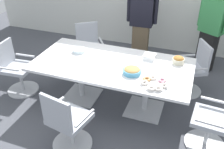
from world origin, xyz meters
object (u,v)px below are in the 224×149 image
napkin_pile (149,57)px  conference_table (112,70)px  office_chair_4 (16,70)px  office_chair_1 (215,123)px  person_standing_0 (142,22)px  office_chair_0 (67,124)px  snack_bowl_pretzels (178,60)px  person_standing_1 (211,29)px  snack_bowl_cookies (132,71)px  office_chair_3 (89,49)px  donut_platter (154,84)px  plate_stack (79,50)px  office_chair_2 (192,71)px

napkin_pile → conference_table: bearing=-145.7°
conference_table → office_chair_4: bearing=-172.9°
office_chair_1 → person_standing_0: (-1.49, 2.01, 0.48)m
office_chair_0 → snack_bowl_pretzels: office_chair_0 is taller
person_standing_0 → snack_bowl_pretzels: person_standing_0 is taller
office_chair_0 → person_standing_0: person_standing_0 is taller
person_standing_1 → snack_bowl_cookies: size_ratio=6.51×
napkin_pile → office_chair_3: bearing=155.1°
office_chair_1 → donut_platter: (-0.83, 0.09, 0.36)m
conference_table → person_standing_1: 2.19m
office_chair_1 → conference_table: bearing=79.0°
office_chair_3 → plate_stack: 0.88m
conference_table → snack_bowl_pretzels: size_ratio=13.34×
office_chair_2 → office_chair_4: size_ratio=1.00×
person_standing_1 → office_chair_3: bearing=49.5°
office_chair_1 → office_chair_4: bearing=90.8°
person_standing_0 → person_standing_1: 1.32m
donut_platter → napkin_pile: bearing=107.6°
office_chair_2 → snack_bowl_cookies: office_chair_2 is taller
conference_table → office_chair_3: office_chair_3 is taller
conference_table → office_chair_0: (-0.21, -1.10, -0.22)m
office_chair_3 → office_chair_0: bearing=72.0°
conference_table → office_chair_0: size_ratio=2.64×
person_standing_1 → plate_stack: person_standing_1 is taller
conference_table → office_chair_4: (-1.67, -0.21, -0.22)m
office_chair_4 → snack_bowl_cookies: bearing=86.0°
office_chair_4 → snack_bowl_pretzels: bearing=97.3°
office_chair_3 → snack_bowl_cookies: 1.71m
person_standing_0 → snack_bowl_cookies: (0.31, -1.75, -0.08)m
office_chair_4 → napkin_pile: (2.17, 0.55, 0.38)m
conference_table → donut_platter: 0.82m
office_chair_0 → person_standing_0: size_ratio=0.54×
office_chair_0 → office_chair_2: size_ratio=1.00×
office_chair_4 → office_chair_2: bearing=104.8°
office_chair_1 → person_standing_1: (-0.18, 2.13, 0.46)m
person_standing_0 → donut_platter: person_standing_0 is taller
office_chair_4 → person_standing_0: 2.52m
person_standing_0 → plate_stack: (-0.70, -1.39, -0.11)m
donut_platter → office_chair_2: bearing=68.9°
office_chair_1 → office_chair_4: same height
office_chair_2 → napkin_pile: size_ratio=5.05×
office_chair_4 → person_standing_0: person_standing_0 is taller
person_standing_0 → person_standing_1: person_standing_0 is taller
office_chair_3 → office_chair_2: bearing=140.2°
donut_platter → napkin_pile: 0.73m
office_chair_4 → office_chair_3: bearing=139.8°
office_chair_2 → office_chair_4: same height
office_chair_0 → snack_bowl_cookies: 1.15m
office_chair_3 → plate_stack: bearing=68.7°
office_chair_4 → donut_platter: office_chair_4 is taller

